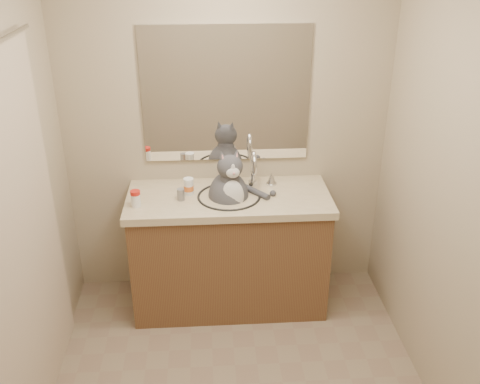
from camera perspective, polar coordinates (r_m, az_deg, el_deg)
name	(u,v)px	position (r m, az deg, el deg)	size (l,w,h in m)	color
room	(238,219)	(2.50, -0.23, -2.90)	(2.22, 2.52, 2.42)	gray
vanity	(229,248)	(3.71, -1.14, -6.00)	(1.34, 0.59, 1.12)	brown
mirror	(226,95)	(3.55, -1.50, 10.31)	(1.10, 0.02, 0.90)	white
shower_curtain	(21,247)	(2.82, -22.31, -5.40)	(0.02, 1.30, 1.93)	beige
cat	(229,194)	(3.50, -1.16, -0.23)	(0.44, 0.35, 0.54)	#414145
pill_bottle_redcap	(136,198)	(3.41, -11.07, -0.68)	(0.07, 0.07, 0.11)	white
pill_bottle_orange	(189,187)	(3.52, -5.50, 0.57)	(0.08, 0.08, 0.11)	white
grey_canister	(181,195)	(3.46, -6.33, -0.27)	(0.05, 0.05, 0.08)	gray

